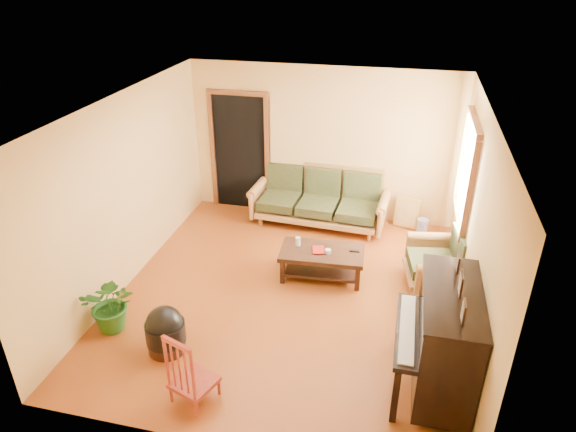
% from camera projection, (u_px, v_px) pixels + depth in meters
% --- Properties ---
extents(floor, '(5.00, 5.00, 0.00)m').
position_uv_depth(floor, '(288.00, 294.00, 7.02)').
color(floor, '#692C0D').
rests_on(floor, ground).
extents(doorway, '(1.08, 0.16, 2.05)m').
position_uv_depth(doorway, '(240.00, 153.00, 8.99)').
color(doorway, black).
rests_on(doorway, floor).
extents(window, '(0.12, 1.36, 1.46)m').
position_uv_depth(window, '(467.00, 171.00, 7.01)').
color(window, white).
rests_on(window, right_wall).
extents(sofa, '(2.30, 1.08, 0.96)m').
position_uv_depth(sofa, '(319.00, 198.00, 8.62)').
color(sofa, '#9A6A38').
rests_on(sofa, floor).
extents(coffee_table, '(1.21, 0.71, 0.43)m').
position_uv_depth(coffee_table, '(322.00, 263.00, 7.32)').
color(coffee_table, black).
rests_on(coffee_table, floor).
extents(armchair, '(1.01, 1.04, 0.91)m').
position_uv_depth(armchair, '(436.00, 258.00, 6.99)').
color(armchair, '#9A6A38').
rests_on(armchair, floor).
extents(piano, '(0.81, 1.38, 1.21)m').
position_uv_depth(piano, '(445.00, 342.00, 5.27)').
color(piano, black).
rests_on(piano, floor).
extents(footstool, '(0.60, 0.60, 0.44)m').
position_uv_depth(footstool, '(166.00, 335.00, 5.95)').
color(footstool, black).
rests_on(footstool, floor).
extents(red_chair, '(0.53, 0.56, 0.87)m').
position_uv_depth(red_chair, '(193.00, 366.00, 5.20)').
color(red_chair, maroon).
rests_on(red_chair, floor).
extents(leaning_frame, '(0.42, 0.19, 0.55)m').
position_uv_depth(leaning_frame, '(407.00, 213.00, 8.61)').
color(leaning_frame, '#B1903B').
rests_on(leaning_frame, floor).
extents(ceramic_crock, '(0.25, 0.25, 0.24)m').
position_uv_depth(ceramic_crock, '(422.00, 226.00, 8.52)').
color(ceramic_crock, '#33429A').
rests_on(ceramic_crock, floor).
extents(potted_plant, '(0.77, 0.70, 0.72)m').
position_uv_depth(potted_plant, '(111.00, 304.00, 6.24)').
color(potted_plant, '#1E5017').
rests_on(potted_plant, floor).
extents(book, '(0.22, 0.27, 0.02)m').
position_uv_depth(book, '(312.00, 250.00, 7.21)').
color(book, maroon).
rests_on(book, coffee_table).
extents(candle, '(0.09, 0.09, 0.13)m').
position_uv_depth(candle, '(298.00, 241.00, 7.32)').
color(candle, white).
rests_on(candle, coffee_table).
extents(glass_jar, '(0.11, 0.11, 0.06)m').
position_uv_depth(glass_jar, '(328.00, 251.00, 7.15)').
color(glass_jar, white).
rests_on(glass_jar, coffee_table).
extents(remote, '(0.14, 0.04, 0.01)m').
position_uv_depth(remote, '(355.00, 251.00, 7.20)').
color(remote, black).
rests_on(remote, coffee_table).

